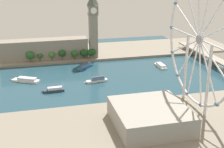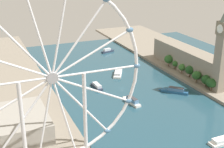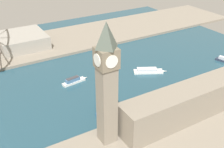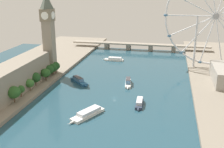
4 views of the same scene
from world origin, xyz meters
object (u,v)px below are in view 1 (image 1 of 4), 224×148
riverside_hall (150,116)px  tour_boat_5 (54,90)px  parliament_block (44,49)px  tour_boat_4 (85,66)px  ferris_wheel (199,40)px  river_bridge (221,63)px  tour_boat_0 (160,66)px  clock_tower (93,24)px  tour_boat_2 (97,80)px  tour_boat_1 (26,80)px

riverside_hall → tour_boat_5: 114.34m
parliament_block → tour_boat_4: 66.97m
parliament_block → ferris_wheel: (181.95, 119.86, 45.67)m
parliament_block → ferris_wheel: 222.61m
river_bridge → tour_boat_5: size_ratio=8.77×
river_bridge → tour_boat_4: 164.81m
riverside_hall → tour_boat_0: riverside_hall is taller
parliament_block → tour_boat_5: (112.78, 4.41, -13.61)m
river_bridge → tour_boat_4: bearing=-105.2°
clock_tower → riverside_hall: (197.07, 6.11, -36.26)m
riverside_hall → tour_boat_2: bearing=-170.0°
tour_boat_4 → riverside_hall: bearing=53.1°
clock_tower → tour_boat_1: bearing=-52.1°
ferris_wheel → riverside_hall: 74.44m
tour_boat_1 → parliament_block: bearing=-78.9°
river_bridge → tour_boat_1: river_bridge is taller
river_bridge → tour_boat_0: (-25.40, -67.49, -5.73)m
tour_boat_1 → clock_tower: bearing=-114.3°
riverside_hall → tour_boat_1: riverside_hall is taller
parliament_block → tour_boat_0: parliament_block is taller
clock_tower → tour_boat_5: clock_tower is taller
ferris_wheel → tour_boat_2: bearing=-141.4°
tour_boat_0 → tour_boat_5: tour_boat_5 is taller
parliament_block → ferris_wheel: bearing=33.4°
ferris_wheel → riverside_hall: bearing=-64.4°
river_bridge → tour_boat_5: (23.27, -200.97, -5.61)m
tour_boat_4 → tour_boat_5: bearing=12.1°
tour_boat_2 → parliament_block: bearing=-69.3°
river_bridge → tour_boat_4: river_bridge is taller
river_bridge → parliament_block: bearing=-113.5°
ferris_wheel → tour_boat_4: (-135.54, -73.46, -59.00)m
parliament_block → tour_boat_0: bearing=65.1°
parliament_block → tour_boat_4: parliament_block is taller
clock_tower → riverside_hall: size_ratio=1.52×
clock_tower → parliament_block: bearing=-97.5°
clock_tower → parliament_block: (-8.48, -64.57, -31.29)m
tour_boat_2 → tour_boat_4: tour_boat_2 is taller
tour_boat_1 → tour_boat_2: 76.81m
clock_tower → tour_boat_2: size_ratio=3.09×
tour_boat_1 → tour_boat_4: (-30.32, 69.37, 0.32)m
clock_tower → river_bridge: bearing=60.1°
tour_boat_0 → tour_boat_1: 161.36m
ferris_wheel → river_bridge: (-92.43, 85.53, -53.67)m
tour_boat_0 → tour_boat_2: bearing=109.4°
clock_tower → tour_boat_0: 102.45m
tour_boat_0 → tour_boat_5: 142.07m
tour_boat_1 → tour_boat_2: size_ratio=1.22×
tour_boat_2 → tour_boat_4: bearing=-91.7°
clock_tower → tour_boat_0: bearing=52.8°
clock_tower → ferris_wheel: (173.46, 55.29, 14.38)m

